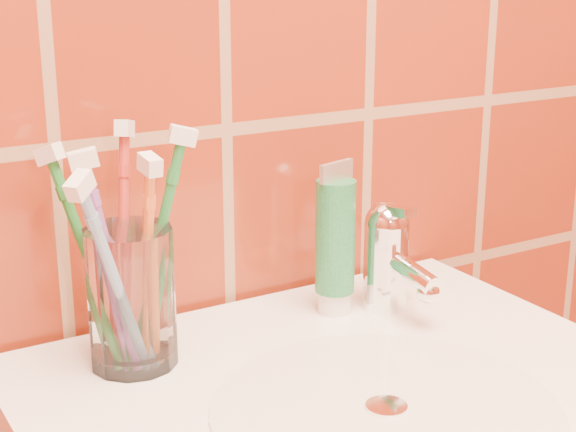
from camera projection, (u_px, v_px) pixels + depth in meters
glass_tumbler at (131, 297)px, 0.81m from camera, size 0.11×0.11×0.13m
toothpaste_tube at (335, 243)px, 0.93m from camera, size 0.05×0.04×0.17m
faucet at (389, 253)px, 0.94m from camera, size 0.05×0.11×0.12m
toothbrush_0 at (157, 247)px, 0.82m from camera, size 0.11×0.10×0.23m
toothbrush_1 at (115, 280)px, 0.76m from camera, size 0.18×0.17×0.22m
toothbrush_2 at (147, 264)px, 0.80m from camera, size 0.03×0.09×0.22m
toothbrush_3 at (89, 260)px, 0.81m from camera, size 0.14×0.17×0.23m
toothbrush_4 at (124, 244)px, 0.82m from camera, size 0.11×0.12×0.24m
toothbrush_5 at (111, 265)px, 0.79m from camera, size 0.08×0.07×0.22m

